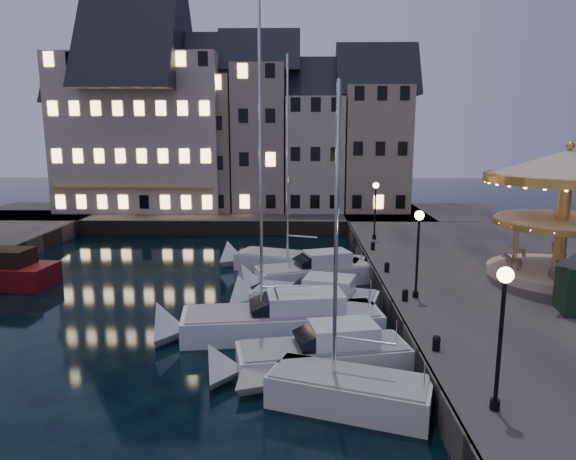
{
  "coord_description": "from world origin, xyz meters",
  "views": [
    {
      "loc": [
        1.6,
        -22.43,
        9.04
      ],
      "look_at": [
        1.0,
        8.0,
        3.2
      ],
      "focal_mm": 32.0,
      "sensor_mm": 36.0,
      "label": 1
    }
  ],
  "objects_px": {
    "streetlamp_a": "(502,318)",
    "bollard_c": "(387,267)",
    "bollard_a": "(436,342)",
    "bollard_b": "(405,295)",
    "motorboat_e": "(308,274)",
    "carousel": "(566,189)",
    "motorboat_b": "(312,358)",
    "streetlamp_c": "(375,202)",
    "motorboat_c": "(273,320)",
    "motorboat_f": "(291,263)",
    "motorboat_d": "(307,300)",
    "motorboat_a": "(332,390)",
    "streetlamp_b": "(418,242)",
    "bollard_d": "(373,245)"
  },
  "relations": [
    {
      "from": "bollard_a",
      "to": "motorboat_f",
      "type": "distance_m",
      "value": 16.36
    },
    {
      "from": "bollard_a",
      "to": "bollard_b",
      "type": "height_order",
      "value": "same"
    },
    {
      "from": "motorboat_c",
      "to": "bollard_b",
      "type": "bearing_deg",
      "value": 9.7
    },
    {
      "from": "motorboat_c",
      "to": "carousel",
      "type": "height_order",
      "value": "motorboat_c"
    },
    {
      "from": "motorboat_b",
      "to": "motorboat_f",
      "type": "xyz_separation_m",
      "value": [
        -1.0,
        14.75,
        -0.11
      ]
    },
    {
      "from": "motorboat_e",
      "to": "carousel",
      "type": "relative_size",
      "value": 0.96
    },
    {
      "from": "bollard_b",
      "to": "carousel",
      "type": "height_order",
      "value": "carousel"
    },
    {
      "from": "bollard_c",
      "to": "motorboat_f",
      "type": "height_order",
      "value": "motorboat_f"
    },
    {
      "from": "bollard_c",
      "to": "carousel",
      "type": "xyz_separation_m",
      "value": [
        9.07,
        -0.83,
        4.47
      ]
    },
    {
      "from": "motorboat_d",
      "to": "motorboat_e",
      "type": "height_order",
      "value": "same"
    },
    {
      "from": "streetlamp_c",
      "to": "motorboat_e",
      "type": "distance_m",
      "value": 9.37
    },
    {
      "from": "streetlamp_c",
      "to": "bollard_d",
      "type": "bearing_deg",
      "value": -99.73
    },
    {
      "from": "bollard_d",
      "to": "streetlamp_a",
      "type": "bearing_deg",
      "value": -88.28
    },
    {
      "from": "motorboat_a",
      "to": "motorboat_c",
      "type": "xyz_separation_m",
      "value": [
        -2.27,
        6.0,
        0.15
      ]
    },
    {
      "from": "streetlamp_b",
      "to": "motorboat_e",
      "type": "bearing_deg",
      "value": 128.28
    },
    {
      "from": "motorboat_b",
      "to": "carousel",
      "type": "xyz_separation_m",
      "value": [
        13.51,
        9.03,
        5.43
      ]
    },
    {
      "from": "motorboat_a",
      "to": "streetlamp_a",
      "type": "bearing_deg",
      "value": -29.08
    },
    {
      "from": "bollard_b",
      "to": "motorboat_d",
      "type": "distance_m",
      "value": 5.05
    },
    {
      "from": "motorboat_b",
      "to": "streetlamp_a",
      "type": "bearing_deg",
      "value": -42.65
    },
    {
      "from": "streetlamp_c",
      "to": "motorboat_f",
      "type": "xyz_separation_m",
      "value": [
        -6.04,
        -4.11,
        -3.49
      ]
    },
    {
      "from": "carousel",
      "to": "streetlamp_a",
      "type": "bearing_deg",
      "value": -121.79
    },
    {
      "from": "bollard_d",
      "to": "motorboat_a",
      "type": "height_order",
      "value": "motorboat_a"
    },
    {
      "from": "motorboat_e",
      "to": "motorboat_f",
      "type": "xyz_separation_m",
      "value": [
        -1.05,
        3.06,
        -0.11
      ]
    },
    {
      "from": "streetlamp_c",
      "to": "motorboat_b",
      "type": "height_order",
      "value": "streetlamp_c"
    },
    {
      "from": "bollard_a",
      "to": "streetlamp_c",
      "type": "bearing_deg",
      "value": 88.24
    },
    {
      "from": "streetlamp_c",
      "to": "motorboat_a",
      "type": "distance_m",
      "value": 21.78
    },
    {
      "from": "motorboat_d",
      "to": "carousel",
      "type": "xyz_separation_m",
      "value": [
        13.62,
        2.19,
        5.43
      ]
    },
    {
      "from": "streetlamp_a",
      "to": "bollard_d",
      "type": "relative_size",
      "value": 7.32
    },
    {
      "from": "motorboat_e",
      "to": "bollard_a",
      "type": "bearing_deg",
      "value": -70.39
    },
    {
      "from": "bollard_c",
      "to": "motorboat_d",
      "type": "distance_m",
      "value": 5.54
    },
    {
      "from": "streetlamp_b",
      "to": "motorboat_e",
      "type": "relative_size",
      "value": 0.53
    },
    {
      "from": "bollard_c",
      "to": "bollard_d",
      "type": "height_order",
      "value": "same"
    },
    {
      "from": "motorboat_f",
      "to": "motorboat_b",
      "type": "bearing_deg",
      "value": -86.13
    },
    {
      "from": "streetlamp_c",
      "to": "carousel",
      "type": "height_order",
      "value": "carousel"
    },
    {
      "from": "bollard_c",
      "to": "motorboat_b",
      "type": "xyz_separation_m",
      "value": [
        -4.44,
        -9.86,
        -0.96
      ]
    },
    {
      "from": "motorboat_c",
      "to": "motorboat_b",
      "type": "bearing_deg",
      "value": -66.54
    },
    {
      "from": "bollard_b",
      "to": "bollard_c",
      "type": "relative_size",
      "value": 1.0
    },
    {
      "from": "streetlamp_b",
      "to": "motorboat_f",
      "type": "relative_size",
      "value": 0.33
    },
    {
      "from": "carousel",
      "to": "bollard_b",
      "type": "bearing_deg",
      "value": -155.3
    },
    {
      "from": "streetlamp_c",
      "to": "motorboat_b",
      "type": "bearing_deg",
      "value": -104.97
    },
    {
      "from": "streetlamp_a",
      "to": "bollard_c",
      "type": "bearing_deg",
      "value": 92.37
    },
    {
      "from": "streetlamp_c",
      "to": "motorboat_c",
      "type": "bearing_deg",
      "value": -114.0
    },
    {
      "from": "bollard_a",
      "to": "motorboat_f",
      "type": "relative_size",
      "value": 0.05
    },
    {
      "from": "streetlamp_c",
      "to": "motorboat_d",
      "type": "distance_m",
      "value": 13.5
    },
    {
      "from": "bollard_b",
      "to": "bollard_c",
      "type": "height_order",
      "value": "same"
    },
    {
      "from": "motorboat_f",
      "to": "bollard_b",
      "type": "bearing_deg",
      "value": -61.19
    },
    {
      "from": "streetlamp_b",
      "to": "motorboat_a",
      "type": "distance_m",
      "value": 9.41
    },
    {
      "from": "bollard_a",
      "to": "motorboat_e",
      "type": "relative_size",
      "value": 0.07
    },
    {
      "from": "streetlamp_c",
      "to": "motorboat_c",
      "type": "xyz_separation_m",
      "value": [
        -6.7,
        -15.04,
        -3.34
      ]
    },
    {
      "from": "streetlamp_a",
      "to": "bollard_c",
      "type": "relative_size",
      "value": 7.32
    }
  ]
}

